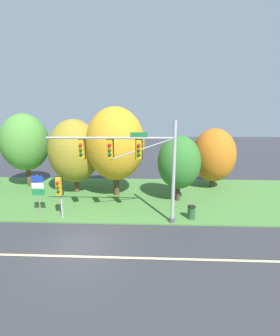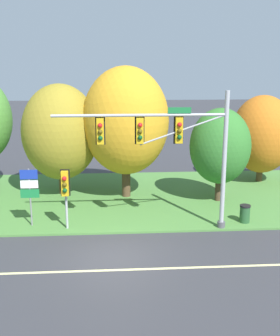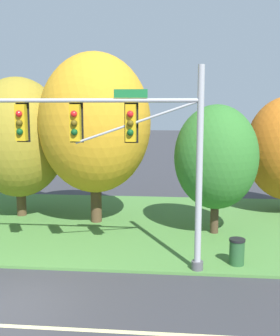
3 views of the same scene
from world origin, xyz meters
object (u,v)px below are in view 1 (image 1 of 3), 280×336
object	(u,v)px
tree_mid_verge	(116,144)
tree_behind_signpost	(75,151)
pedestrian_signal_further_along	(59,189)
trash_bin	(191,212)
tree_left_of_mast	(25,143)
tree_tall_centre	(179,162)
route_sign_post	(38,189)
tree_right_far	(214,155)
traffic_signal_mast	(133,158)

from	to	relation	value
tree_mid_verge	tree_behind_signpost	bearing A→B (deg)	168.98
pedestrian_signal_further_along	trash_bin	world-z (taller)	pedestrian_signal_further_along
tree_left_of_mast	tree_tall_centre	size ratio (longest dim) A/B	1.33
route_sign_post	tree_right_far	xyz separation A→B (m)	(14.42, 7.40, 1.36)
tree_left_of_mast	tree_behind_signpost	size ratio (longest dim) A/B	1.08
tree_right_far	trash_bin	bearing A→B (deg)	-114.24
pedestrian_signal_further_along	route_sign_post	world-z (taller)	pedestrian_signal_further_along
route_sign_post	tree_left_of_mast	distance (m)	8.74
tree_mid_verge	tree_left_of_mast	bearing A→B (deg)	165.85
tree_tall_centre	tree_behind_signpost	bearing A→B (deg)	167.90
pedestrian_signal_further_along	tree_mid_verge	size ratio (longest dim) A/B	0.39
tree_left_of_mast	tree_behind_signpost	world-z (taller)	tree_left_of_mast
route_sign_post	tree_right_far	world-z (taller)	tree_right_far
tree_left_of_mast	tree_tall_centre	world-z (taller)	tree_left_of_mast
tree_tall_centre	tree_right_far	xyz separation A→B (m)	(3.96, 4.04, -0.01)
tree_tall_centre	trash_bin	distance (m)	4.65
traffic_signal_mast	tree_mid_verge	distance (m)	5.85
traffic_signal_mast	tree_behind_signpost	world-z (taller)	tree_behind_signpost
traffic_signal_mast	tree_tall_centre	world-z (taller)	traffic_signal_mast
tree_behind_signpost	tree_left_of_mast	bearing A→B (deg)	163.64
tree_behind_signpost	tree_tall_centre	xyz separation A→B (m)	(9.46, -2.03, -0.60)
tree_mid_verge	tree_right_far	bearing A→B (deg)	16.48
pedestrian_signal_further_along	tree_mid_verge	distance (m)	6.62
traffic_signal_mast	tree_right_far	size ratio (longest dim) A/B	1.41
route_sign_post	tree_mid_verge	size ratio (longest dim) A/B	0.38
tree_mid_verge	trash_bin	world-z (taller)	tree_mid_verge
route_sign_post	tree_right_far	bearing A→B (deg)	27.17
tree_right_far	tree_tall_centre	bearing A→B (deg)	-134.42
route_sign_post	trash_bin	xyz separation A→B (m)	(10.96, -0.29, -1.48)
tree_right_far	traffic_signal_mast	bearing A→B (deg)	-132.01
tree_left_of_mast	tree_right_far	size ratio (longest dim) A/B	1.24
tree_behind_signpost	trash_bin	bearing A→B (deg)	-29.67
tree_left_of_mast	route_sign_post	bearing A→B (deg)	-57.10
pedestrian_signal_further_along	tree_right_far	size ratio (longest dim) A/B	0.51
traffic_signal_mast	tree_left_of_mast	size ratio (longest dim) A/B	1.14
route_sign_post	tree_behind_signpost	bearing A→B (deg)	79.50
pedestrian_signal_further_along	route_sign_post	size ratio (longest dim) A/B	1.03
tree_behind_signpost	trash_bin	distance (m)	11.97
pedestrian_signal_further_along	tree_right_far	xyz separation A→B (m)	(12.58, 8.07, 1.10)
tree_tall_centre	trash_bin	size ratio (longest dim) A/B	5.98
tree_right_far	tree_mid_verge	bearing A→B (deg)	-163.52
tree_tall_centre	pedestrian_signal_further_along	bearing A→B (deg)	-154.96
pedestrian_signal_further_along	tree_behind_signpost	world-z (taller)	tree_behind_signpost
pedestrian_signal_further_along	tree_left_of_mast	world-z (taller)	tree_left_of_mast
tree_left_of_mast	tree_right_far	distance (m)	19.00
traffic_signal_mast	pedestrian_signal_further_along	size ratio (longest dim) A/B	2.75
tree_mid_verge	traffic_signal_mast	bearing A→B (deg)	-70.38
tree_tall_centre	tree_right_far	size ratio (longest dim) A/B	0.93
traffic_signal_mast	tree_mid_verge	world-z (taller)	tree_mid_verge
route_sign_post	tree_mid_verge	world-z (taller)	tree_mid_verge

